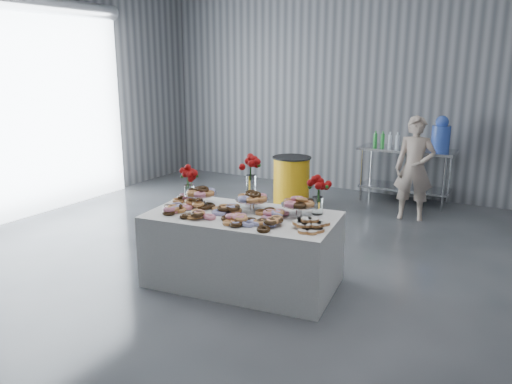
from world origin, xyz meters
TOP-DOWN VIEW (x-y plane):
  - ground at (0.00, 0.00)m, footprint 9.00×9.00m
  - room_walls at (-0.27, 0.07)m, footprint 8.04×9.04m
  - display_table at (0.10, 0.10)m, footprint 2.02×1.24m
  - prep_table at (0.77, 4.10)m, footprint 1.50×0.60m
  - donut_mounds at (0.10, 0.05)m, footprint 1.89×1.03m
  - cake_stand_left at (-0.47, 0.18)m, footprint 0.36×0.36m
  - cake_stand_mid at (0.12, 0.26)m, footprint 0.36×0.36m
  - cake_stand_right at (0.62, 0.32)m, footprint 0.36×0.36m
  - danish_pile at (0.86, 0.05)m, footprint 0.48×0.48m
  - bouquet_left at (-0.68, 0.25)m, footprint 0.26×0.26m
  - bouquet_right at (0.75, 0.49)m, footprint 0.26×0.26m
  - bouquet_center at (-0.00, 0.44)m, footprint 0.26×0.26m
  - water_jug at (1.27, 4.10)m, footprint 0.28×0.28m
  - drink_bottles at (0.45, 4.00)m, footprint 0.54×0.08m
  - person at (1.09, 3.26)m, footprint 0.61×0.45m
  - trash_barrel at (-0.76, 3.02)m, footprint 0.62×0.62m

SIDE VIEW (x-z plane):
  - ground at x=0.00m, z-range 0.00..0.00m
  - display_table at x=0.10m, z-range 0.00..0.75m
  - trash_barrel at x=-0.76m, z-range 0.00..0.80m
  - prep_table at x=0.77m, z-range 0.17..1.07m
  - person at x=1.09m, z-range 0.00..1.52m
  - donut_mounds at x=0.10m, z-range 0.75..0.84m
  - danish_pile at x=0.86m, z-range 0.75..0.86m
  - cake_stand_left at x=-0.47m, z-range 0.80..0.98m
  - cake_stand_mid at x=0.12m, z-range 0.80..0.98m
  - cake_stand_right at x=0.62m, z-range 0.80..0.98m
  - drink_bottles at x=0.45m, z-range 0.90..1.17m
  - bouquet_left at x=-0.68m, z-range 0.84..1.26m
  - bouquet_right at x=0.75m, z-range 0.84..1.26m
  - bouquet_center at x=0.00m, z-range 0.84..1.41m
  - water_jug at x=1.27m, z-range 0.87..1.43m
  - room_walls at x=-0.27m, z-range 0.63..4.65m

